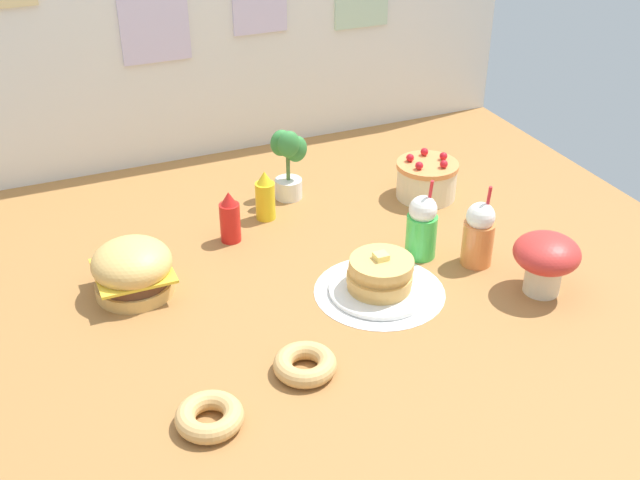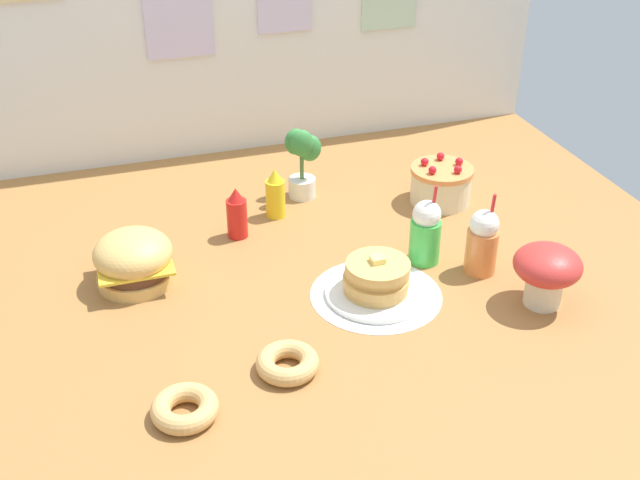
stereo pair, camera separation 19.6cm
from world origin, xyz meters
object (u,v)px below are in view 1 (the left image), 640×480
(donut_pink_glaze, at_px, (209,416))
(orange_float_cup, at_px, (479,234))
(layer_cake, at_px, (427,179))
(potted_plant, at_px, (289,161))
(mustard_bottle, at_px, (265,197))
(ketchup_bottle, at_px, (230,218))
(pancake_stack, at_px, (380,277))
(mushroom_stool, at_px, (546,258))
(donut_chocolate, at_px, (305,364))
(burger, at_px, (133,269))
(cream_soda_cup, at_px, (422,227))

(donut_pink_glaze, bearing_deg, orange_float_cup, 20.36)
(layer_cake, height_order, potted_plant, potted_plant)
(layer_cake, bearing_deg, mustard_bottle, 172.38)
(ketchup_bottle, bearing_deg, mustard_bottle, 31.34)
(potted_plant, bearing_deg, pancake_stack, -87.96)
(potted_plant, bearing_deg, mustard_bottle, -139.67)
(pancake_stack, bearing_deg, orange_float_cup, 4.27)
(mushroom_stool, bearing_deg, donut_chocolate, -175.45)
(ketchup_bottle, relative_size, donut_pink_glaze, 1.08)
(pancake_stack, xyz_separation_m, mushroom_stool, (0.44, -0.18, 0.06))
(ketchup_bottle, xyz_separation_m, mustard_bottle, (0.15, 0.09, 0.00))
(mustard_bottle, distance_m, donut_pink_glaze, 0.99)
(burger, relative_size, ketchup_bottle, 1.33)
(layer_cake, distance_m, donut_pink_glaze, 1.31)
(donut_pink_glaze, relative_size, potted_plant, 0.61)
(pancake_stack, height_order, mushroom_stool, mushroom_stool)
(burger, bearing_deg, potted_plant, 30.78)
(ketchup_bottle, distance_m, mustard_bottle, 0.18)
(cream_soda_cup, height_order, donut_chocolate, cream_soda_cup)
(layer_cake, bearing_deg, orange_float_cup, -99.97)
(donut_chocolate, distance_m, potted_plant, 0.96)
(mustard_bottle, relative_size, mushroom_stool, 0.91)
(pancake_stack, height_order, orange_float_cup, orange_float_cup)
(cream_soda_cup, relative_size, orange_float_cup, 1.00)
(cream_soda_cup, distance_m, donut_pink_glaze, 0.95)
(layer_cake, distance_m, mushroom_stool, 0.66)
(orange_float_cup, distance_m, potted_plant, 0.73)
(donut_pink_glaze, bearing_deg, burger, 94.00)
(mustard_bottle, bearing_deg, burger, -152.02)
(burger, distance_m, orange_float_cup, 1.03)
(layer_cake, xyz_separation_m, mushroom_stool, (0.01, -0.66, 0.05))
(burger, xyz_separation_m, cream_soda_cup, (0.86, -0.15, 0.02))
(pancake_stack, bearing_deg, mushroom_stool, -22.64)
(mustard_bottle, bearing_deg, donut_chocolate, -103.08)
(burger, relative_size, mushroom_stool, 1.21)
(burger, relative_size, cream_soda_cup, 0.88)
(ketchup_bottle, distance_m, mushroom_stool, 0.98)
(layer_cake, height_order, mushroom_stool, mushroom_stool)
(pancake_stack, height_order, cream_soda_cup, cream_soda_cup)
(ketchup_bottle, height_order, mustard_bottle, same)
(ketchup_bottle, height_order, donut_pink_glaze, ketchup_bottle)
(donut_chocolate, xyz_separation_m, mushroom_stool, (0.77, 0.06, 0.09))
(pancake_stack, distance_m, orange_float_cup, 0.35)
(burger, distance_m, cream_soda_cup, 0.88)
(donut_pink_glaze, bearing_deg, donut_chocolate, 17.33)
(orange_float_cup, distance_m, donut_pink_glaze, 1.03)
(orange_float_cup, bearing_deg, pancake_stack, -175.73)
(burger, distance_m, pancake_stack, 0.71)
(cream_soda_cup, distance_m, potted_plant, 0.58)
(pancake_stack, distance_m, ketchup_bottle, 0.55)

